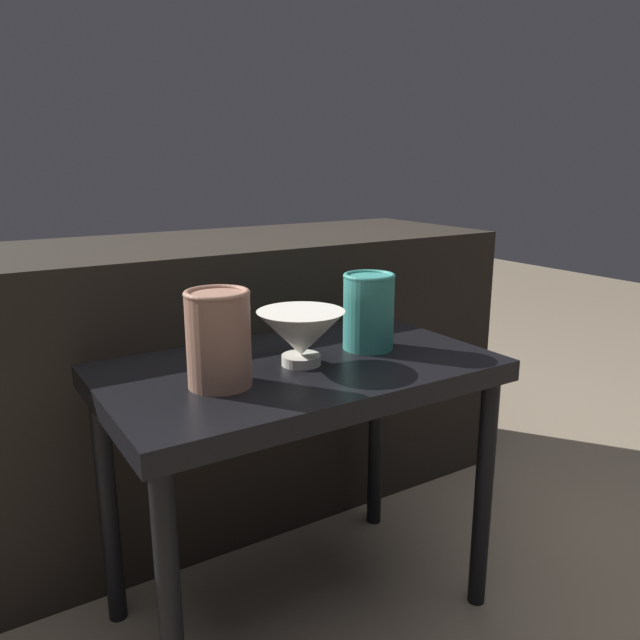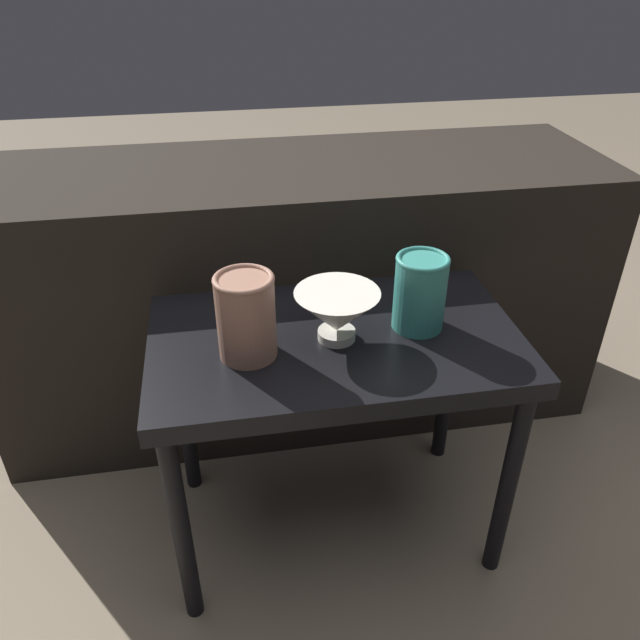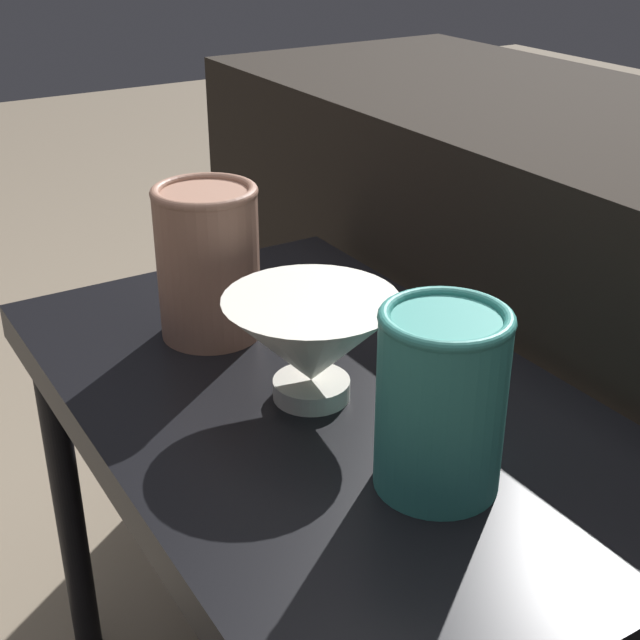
{
  "view_description": "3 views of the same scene",
  "coord_description": "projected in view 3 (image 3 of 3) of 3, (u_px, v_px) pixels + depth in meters",
  "views": [
    {
      "loc": [
        -0.56,
        -0.96,
        0.91
      ],
      "look_at": [
        0.03,
        -0.03,
        0.63
      ],
      "focal_mm": 35.0,
      "sensor_mm": 36.0,
      "label": 1
    },
    {
      "loc": [
        -0.2,
        -0.99,
        1.22
      ],
      "look_at": [
        -0.04,
        -0.03,
        0.6
      ],
      "focal_mm": 35.0,
      "sensor_mm": 36.0,
      "label": 2
    },
    {
      "loc": [
        0.62,
        -0.38,
        0.98
      ],
      "look_at": [
        0.01,
        -0.01,
        0.62
      ],
      "focal_mm": 50.0,
      "sensor_mm": 36.0,
      "label": 3
    }
  ],
  "objects": [
    {
      "name": "vase_colorful_right",
      "position": [
        441.0,
        398.0,
        0.69
      ],
      "size": [
        0.1,
        0.1,
        0.15
      ],
      "color": "teal",
      "rests_on": "table"
    },
    {
      "name": "vase_textured_left",
      "position": [
        208.0,
        260.0,
        0.93
      ],
      "size": [
        0.11,
        0.11,
        0.16
      ],
      "color": "#996B56",
      "rests_on": "table"
    },
    {
      "name": "bowl",
      "position": [
        311.0,
        342.0,
        0.82
      ],
      "size": [
        0.16,
        0.16,
        0.1
      ],
      "color": "silver",
      "rests_on": "table"
    },
    {
      "name": "table",
      "position": [
        322.0,
        452.0,
        0.88
      ],
      "size": [
        0.73,
        0.43,
        0.54
      ],
      "color": "black",
      "rests_on": "ground_plane"
    }
  ]
}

